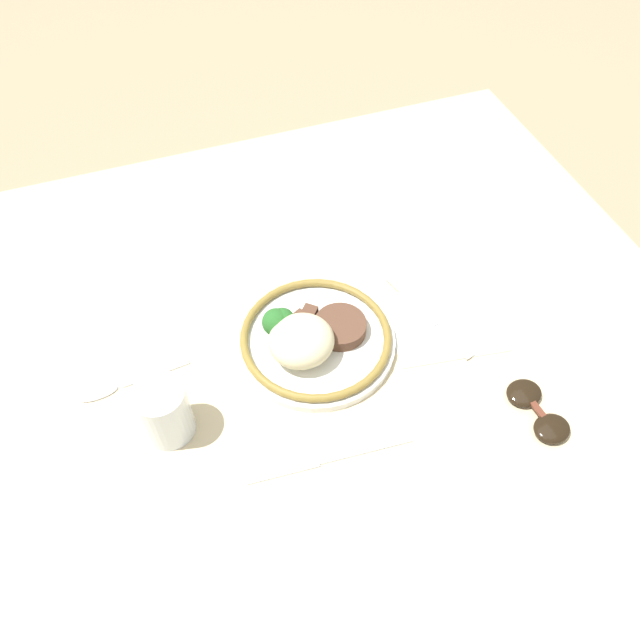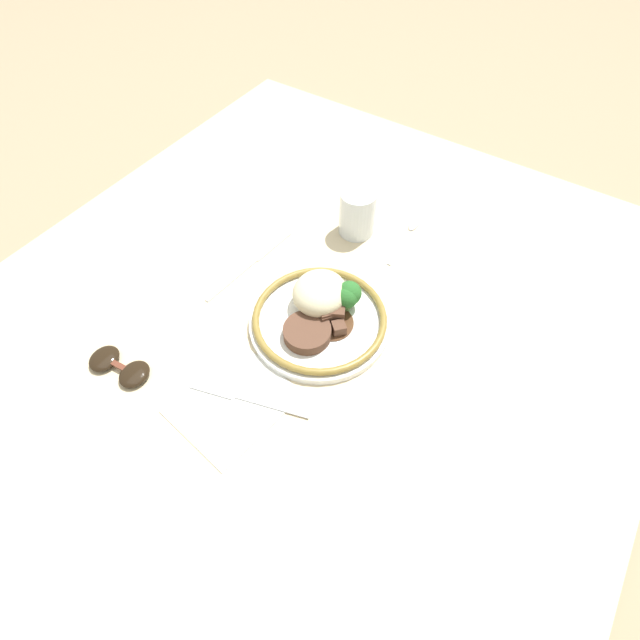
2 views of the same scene
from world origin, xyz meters
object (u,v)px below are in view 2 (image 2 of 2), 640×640
object	(u,v)px
plate	(322,312)
fork	(237,396)
knife	(254,262)
sunglasses	(119,366)
juice_glass	(357,215)
spoon	(411,229)

from	to	relation	value
plate	fork	distance (m)	0.20
knife	sunglasses	size ratio (longest dim) A/B	2.03
plate	knife	world-z (taller)	plate
fork	plate	bearing A→B (deg)	-113.98
fork	sunglasses	xyz separation A→B (m)	(-0.06, 0.19, 0.00)
juice_glass	spoon	size ratio (longest dim) A/B	0.58
juice_glass	fork	world-z (taller)	juice_glass
juice_glass	spoon	bearing A→B (deg)	-54.33
knife	spoon	size ratio (longest dim) A/B	1.42
juice_glass	knife	size ratio (longest dim) A/B	0.41
plate	sunglasses	size ratio (longest dim) A/B	2.14
plate	sunglasses	world-z (taller)	plate
juice_glass	knife	xyz separation A→B (m)	(-0.18, 0.11, -0.04)
juice_glass	knife	world-z (taller)	juice_glass
sunglasses	spoon	bearing A→B (deg)	-28.92
plate	knife	size ratio (longest dim) A/B	1.06
knife	fork	bearing A→B (deg)	-142.45
juice_glass	sunglasses	size ratio (longest dim) A/B	0.83
spoon	sunglasses	bearing A→B (deg)	151.45
plate	knife	distance (m)	0.19
juice_glass	sunglasses	world-z (taller)	juice_glass
sunglasses	juice_glass	bearing A→B (deg)	-22.47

